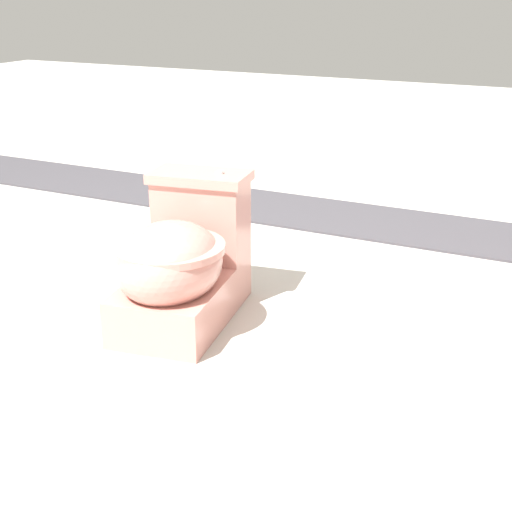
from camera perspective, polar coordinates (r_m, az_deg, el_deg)
ground_plane at (r=2.78m, az=-9.68°, el=-4.05°), size 14.00×14.00×0.00m
gravel_strip at (r=3.74m, az=9.15°, el=2.74°), size 0.56×8.00×0.01m
toilet at (r=2.57m, az=-6.05°, el=-0.63°), size 0.68×0.47×0.52m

